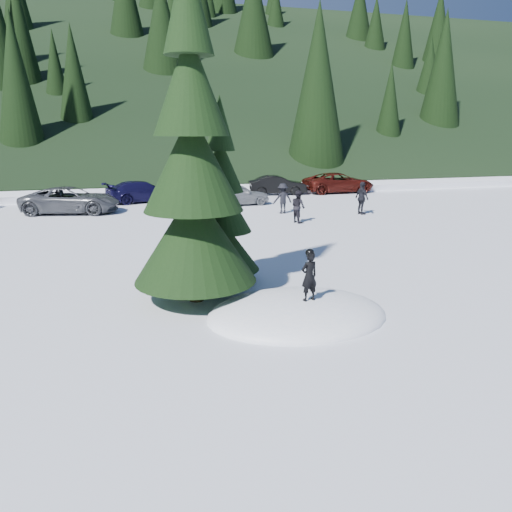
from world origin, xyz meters
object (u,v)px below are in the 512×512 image
object	(u,v)px
spruce_tall	(193,175)
adult_0	(298,207)
spruce_short	(221,212)
adult_1	(362,198)
car_4	(238,195)
adult_2	(283,199)
child_skier	(309,276)
car_6	(338,183)
car_2	(71,200)
car_5	(277,185)
car_3	(142,191)

from	to	relation	value
spruce_tall	adult_0	size ratio (longest dim) A/B	5.47
spruce_short	adult_1	size ratio (longest dim) A/B	3.10
adult_0	car_4	distance (m)	6.47
spruce_short	adult_2	distance (m)	12.71
adult_2	child_skier	bearing A→B (deg)	72.05
adult_2	car_6	distance (m)	10.06
adult_0	car_2	size ratio (longest dim) A/B	0.31
spruce_short	car_2	world-z (taller)	spruce_short
car_5	car_6	distance (m)	4.55
spruce_short	car_2	distance (m)	15.44
child_skier	car_4	size ratio (longest dim) A/B	0.32
child_skier	car_6	world-z (taller)	child_skier
child_skier	adult_1	distance (m)	15.68
car_4	car_6	size ratio (longest dim) A/B	0.74
spruce_short	car_6	distance (m)	22.55
car_6	car_5	bearing A→B (deg)	88.07
car_4	car_5	world-z (taller)	car_5
car_2	child_skier	bearing A→B (deg)	-147.29
spruce_tall	car_3	size ratio (longest dim) A/B	1.91
car_2	car_6	bearing A→B (deg)	-63.87
adult_2	car_2	distance (m)	11.41
spruce_short	child_skier	bearing A→B (deg)	-68.41
spruce_tall	child_skier	size ratio (longest dim) A/B	7.24
adult_2	car_5	size ratio (longest dim) A/B	0.41
spruce_tall	car_6	bearing A→B (deg)	56.45
car_4	car_6	bearing A→B (deg)	-71.69
child_skier	car_3	bearing A→B (deg)	-95.30
adult_2	car_5	world-z (taller)	adult_2
child_skier	car_4	bearing A→B (deg)	-111.03
car_3	adult_1	bearing A→B (deg)	-143.41
adult_1	car_4	bearing A→B (deg)	38.62
child_skier	spruce_short	bearing A→B (deg)	-81.10
adult_2	car_5	distance (m)	7.86
car_5	car_6	size ratio (longest dim) A/B	0.78
adult_1	car_5	bearing A→B (deg)	1.55
spruce_tall	car_5	bearing A→B (deg)	66.42
car_3	car_5	xyz separation A→B (m)	(9.21, 1.14, -0.00)
car_3	car_5	world-z (taller)	car_3
car_3	car_6	distance (m)	13.80
spruce_tall	adult_1	distance (m)	15.67
spruce_short	adult_2	size ratio (longest dim) A/B	3.34
spruce_short	car_4	size ratio (longest dim) A/B	1.44
spruce_short	adult_1	distance (m)	13.83
adult_0	car_5	bearing A→B (deg)	-27.97
child_skier	adult_1	xyz separation A→B (m)	(8.25, 13.34, -0.21)
spruce_tall	spruce_short	xyz separation A→B (m)	(1.00, 1.40, -1.22)
car_5	spruce_tall	bearing A→B (deg)	163.24
car_2	car_6	size ratio (longest dim) A/B	1.01
car_4	car_6	distance (m)	9.23
car_3	car_5	size ratio (longest dim) A/B	1.14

